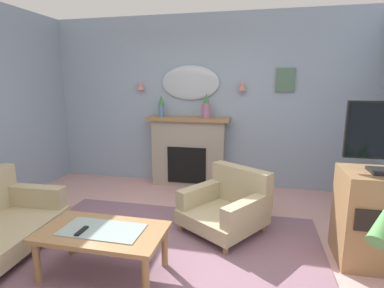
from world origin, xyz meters
TOP-DOWN VIEW (x-y plane):
  - floor at (0.00, 0.00)m, footprint 6.24×6.11m
  - wall_back at (0.00, 2.60)m, footprint 6.24×0.10m
  - patterned_rug at (0.00, 0.20)m, footprint 3.20×2.40m
  - fireplace at (-0.24, 2.38)m, footprint 1.36×0.36m
  - mantel_vase_left at (-0.69, 2.35)m, footprint 0.10×0.10m
  - mantel_vase_right at (0.06, 2.35)m, footprint 0.13×0.13m
  - wall_mirror at (-0.24, 2.52)m, footprint 0.96×0.06m
  - wall_sconce_left at (-1.09, 2.47)m, footprint 0.14×0.14m
  - wall_sconce_right at (0.61, 2.47)m, footprint 0.14×0.14m
  - framed_picture at (1.26, 2.53)m, footprint 0.28×0.03m
  - coffee_table at (-0.42, -0.17)m, footprint 1.10×0.60m
  - tv_remote at (-0.56, -0.25)m, footprint 0.04×0.16m
  - armchair_by_coffee_table at (0.57, 0.96)m, footprint 1.12×1.13m
  - tv_cabinet at (2.07, 0.59)m, footprint 0.80×0.57m

SIDE VIEW (x-z plane):
  - floor at x=0.00m, z-range -0.10..0.00m
  - patterned_rug at x=0.00m, z-range 0.00..0.01m
  - armchair_by_coffee_table at x=0.57m, z-range -0.05..0.66m
  - coffee_table at x=-0.42m, z-range 0.16..0.61m
  - tv_cabinet at x=2.07m, z-range 0.00..0.90m
  - tv_remote at x=-0.56m, z-range 0.44..0.46m
  - fireplace at x=-0.24m, z-range -0.01..1.15m
  - mantel_vase_right at x=0.06m, z-range 1.13..1.52m
  - mantel_vase_left at x=-0.69m, z-range 1.16..1.52m
  - wall_back at x=0.00m, z-range 0.00..2.79m
  - wall_sconce_left at x=-1.09m, z-range 1.59..1.73m
  - wall_sconce_right at x=0.61m, z-range 1.59..1.73m
  - wall_mirror at x=-0.24m, z-range 1.43..1.99m
  - framed_picture at x=1.26m, z-range 1.57..1.93m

